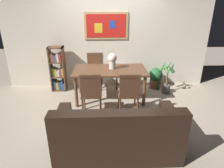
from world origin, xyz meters
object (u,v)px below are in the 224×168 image
dining_chair_near_left (91,91)px  dining_chair_far_left (95,68)px  dining_chair_far_right (123,67)px  leather_couch (117,135)px  potted_ivy (155,78)px  dining_table (110,73)px  flower_vase (112,60)px  bookshelf (58,71)px  dining_chair_near_right (129,91)px  potted_palm (167,78)px

dining_chair_near_left → dining_chair_far_left: size_ratio=1.00×
dining_chair_far_right → leather_couch: dining_chair_far_right is taller
dining_chair_near_left → potted_ivy: 2.09m
dining_table → leather_couch: 1.82m
dining_chair_far_left → dining_chair_far_right: bearing=2.0°
flower_vase → dining_chair_near_left: bearing=-119.4°
dining_chair_far_right → flower_vase: (-0.31, -0.71, 0.39)m
dining_table → bookshelf: (-1.29, 0.59, -0.13)m
dining_chair_near_right → potted_ivy: (0.88, 1.35, -0.25)m
dining_chair_far_right → bookshelf: (-1.66, -0.17, -0.03)m
dining_chair_far_left → potted_ivy: dining_chair_far_left is taller
dining_chair_far_left → potted_palm: size_ratio=1.09×
dining_chair_near_right → potted_ivy: dining_chair_near_right is taller
dining_chair_far_right → dining_table: bearing=-115.6°
dining_chair_near_left → bookshelf: bookshelf is taller
dining_chair_far_right → flower_vase: size_ratio=2.60×
potted_ivy → potted_palm: bearing=-59.3°
dining_chair_near_right → bookshelf: bookshelf is taller
dining_table → dining_chair_far_left: size_ratio=1.78×
leather_couch → potted_palm: 2.47m
potted_palm → potted_ivy: bearing=120.7°
dining_table → potted_palm: potted_palm is taller
bookshelf → potted_palm: size_ratio=1.35×
potted_ivy → bookshelf: bearing=-179.8°
dining_table → dining_chair_near_left: size_ratio=1.78×
leather_couch → bookshelf: bookshelf is taller
potted_ivy → dining_chair_near_left: bearing=-140.4°
dining_chair_near_right → dining_chair_near_left: bearing=178.1°
dining_chair_near_left → dining_chair_far_right: (0.75, 1.49, 0.00)m
dining_chair_far_left → potted_palm: dining_chair_far_left is taller
dining_table → potted_ivy: 1.40m
dining_chair_far_left → dining_chair_near_right: (0.71, -1.49, 0.00)m
dining_chair_near_left → potted_ivy: size_ratio=1.64×
dining_chair_far_left → bookshelf: (-0.92, -0.15, -0.03)m
dining_chair_near_right → potted_ivy: 1.63m
dining_table → leather_couch: size_ratio=0.90×
flower_vase → bookshelf: bearing=158.5°
dining_chair_near_left → dining_chair_far_left: (0.01, 1.46, 0.00)m
dining_chair_near_left → dining_chair_near_right: (0.72, -0.02, 0.00)m
flower_vase → leather_couch: bearing=-90.4°
potted_ivy → flower_vase: (-1.16, -0.54, 0.64)m
dining_chair_near_left → bookshelf: size_ratio=0.81×
dining_chair_far_left → bookshelf: bookshelf is taller
dining_chair_far_right → potted_ivy: dining_chair_far_right is taller
dining_chair_near_right → leather_couch: dining_chair_near_right is taller
potted_ivy → flower_vase: bearing=-155.0°
dining_chair_far_right → flower_vase: flower_vase is taller
dining_chair_far_left → leather_couch: size_ratio=0.51×
potted_palm → dining_table: bearing=-169.0°
potted_palm → flower_vase: 1.47m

